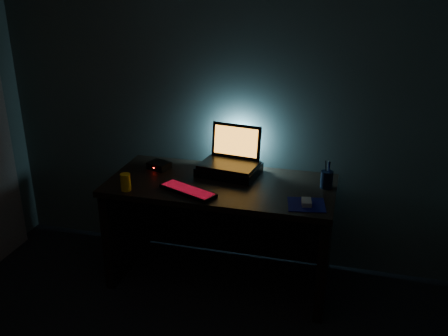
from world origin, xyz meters
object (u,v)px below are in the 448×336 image
router (159,165)px  laptop (232,155)px  pen_cup (327,180)px  juice_glass (126,182)px  mouse (307,202)px  keyboard (188,191)px

router → laptop: bearing=28.1°
pen_cup → juice_glass: 1.29m
router → pen_cup: bearing=17.0°
mouse → juice_glass: juice_glass is taller
mouse → router: bearing=153.3°
keyboard → laptop: bearing=90.3°
juice_glass → pen_cup: bearing=16.7°
keyboard → mouse: 0.75m
laptop → keyboard: bearing=-105.7°
juice_glass → router: juice_glass is taller
juice_glass → router: bearing=80.7°
laptop → mouse: 0.70m
laptop → keyboard: laptop is taller
keyboard → mouse: size_ratio=4.34×
mouse → router: router is taller
pen_cup → router: size_ratio=0.66×
laptop → router: 0.53m
mouse → laptop: bearing=134.2°
mouse → pen_cup: bearing=61.8°
laptop → juice_glass: (-0.58, -0.49, -0.06)m
keyboard → router: bearing=158.4°
laptop → juice_glass: bearing=-131.8°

